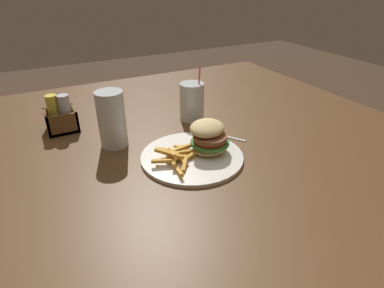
# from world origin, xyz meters

# --- Properties ---
(ground_plane) EXTENTS (8.00, 8.00, 0.00)m
(ground_plane) POSITION_xyz_m (0.00, 0.00, 0.00)
(ground_plane) COLOR #473323
(dining_table) EXTENTS (1.47, 1.40, 0.71)m
(dining_table) POSITION_xyz_m (0.00, 0.00, 0.65)
(dining_table) COLOR brown
(dining_table) RESTS_ON ground_plane
(meal_plate_near) EXTENTS (0.29, 0.29, 0.10)m
(meal_plate_near) POSITION_xyz_m (-0.04, -0.13, 0.74)
(meal_plate_near) COLOR white
(meal_plate_near) RESTS_ON dining_table
(beer_glass) EXTENTS (0.08, 0.08, 0.17)m
(beer_glass) POSITION_xyz_m (-0.24, 0.05, 0.79)
(beer_glass) COLOR silver
(beer_glass) RESTS_ON dining_table
(juice_glass) EXTENTS (0.09, 0.09, 0.19)m
(juice_glass) POSITION_xyz_m (0.06, 0.12, 0.78)
(juice_glass) COLOR silver
(juice_glass) RESTS_ON dining_table
(spoon) EXTENTS (0.11, 0.14, 0.01)m
(spoon) POSITION_xyz_m (0.06, -0.02, 0.72)
(spoon) COLOR silver
(spoon) RESTS_ON dining_table
(condiment_caddy) EXTENTS (0.10, 0.09, 0.12)m
(condiment_caddy) POSITION_xyz_m (-0.36, 0.23, 0.76)
(condiment_caddy) COLOR brown
(condiment_caddy) RESTS_ON dining_table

